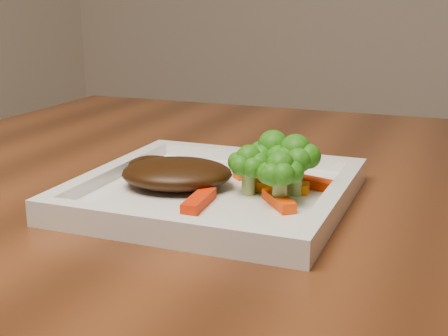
% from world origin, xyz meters
% --- Properties ---
extents(plate, '(0.27, 0.27, 0.01)m').
position_xyz_m(plate, '(-0.32, -0.25, 0.76)').
color(plate, white).
rests_on(plate, dining_table).
extents(steak, '(0.14, 0.12, 0.03)m').
position_xyz_m(steak, '(-0.37, -0.26, 0.78)').
color(steak, black).
rests_on(steak, plate).
extents(broccoli_0, '(0.07, 0.07, 0.07)m').
position_xyz_m(broccoli_0, '(-0.27, -0.23, 0.80)').
color(broccoli_0, '#226E12').
rests_on(broccoli_0, plate).
extents(broccoli_1, '(0.07, 0.07, 0.06)m').
position_xyz_m(broccoli_1, '(-0.24, -0.24, 0.79)').
color(broccoli_1, '#377814').
rests_on(broccoli_1, plate).
extents(broccoli_2, '(0.06, 0.06, 0.06)m').
position_xyz_m(broccoli_2, '(-0.25, -0.28, 0.79)').
color(broccoli_2, '#106511').
rests_on(broccoli_2, plate).
extents(broccoli_3, '(0.06, 0.06, 0.06)m').
position_xyz_m(broccoli_3, '(-0.29, -0.25, 0.79)').
color(broccoli_3, '#326410').
rests_on(broccoli_3, plate).
extents(carrot_2, '(0.02, 0.06, 0.01)m').
position_xyz_m(carrot_2, '(-0.32, -0.31, 0.77)').
color(carrot_2, red).
rests_on(carrot_2, plate).
extents(carrot_3, '(0.06, 0.03, 0.01)m').
position_xyz_m(carrot_3, '(-0.22, -0.21, 0.77)').
color(carrot_3, red).
rests_on(carrot_3, plate).
extents(carrot_4, '(0.05, 0.05, 0.01)m').
position_xyz_m(carrot_4, '(-0.30, -0.19, 0.77)').
color(carrot_4, '#FF4E04').
rests_on(carrot_4, plate).
extents(carrot_5, '(0.05, 0.05, 0.01)m').
position_xyz_m(carrot_5, '(-0.25, -0.28, 0.77)').
color(carrot_5, '#E83903').
rests_on(carrot_5, plate).
extents(carrot_6, '(0.06, 0.03, 0.01)m').
position_xyz_m(carrot_6, '(-0.26, -0.23, 0.77)').
color(carrot_6, orange).
rests_on(carrot_6, plate).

